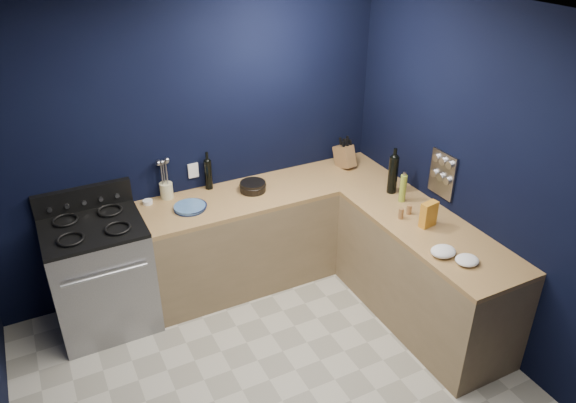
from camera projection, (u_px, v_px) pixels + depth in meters
floor at (282, 402)px, 3.92m from camera, size 3.50×3.50×0.02m
ceiling at (280, 25)px, 2.65m from camera, size 3.50×3.50×0.02m
wall_back at (190, 146)px, 4.66m from camera, size 3.50×0.02×2.60m
wall_right at (498, 189)px, 3.98m from camera, size 0.02×3.50×2.60m
cab_back at (272, 234)px, 5.06m from camera, size 2.30×0.63×0.86m
top_back at (271, 191)px, 4.84m from camera, size 2.30×0.63×0.04m
cab_right at (423, 276)px, 4.49m from camera, size 0.63×1.67×0.86m
top_right at (430, 230)px, 4.28m from camera, size 0.63×1.67×0.04m
gas_range at (102, 277)px, 4.43m from camera, size 0.76×0.66×0.92m
oven_door at (110, 300)px, 4.19m from camera, size 0.59×0.02×0.42m
cooktop at (92, 227)px, 4.20m from camera, size 0.76×0.66×0.03m
backguard at (83, 199)px, 4.39m from camera, size 0.76×0.06×0.20m
spice_panel at (443, 174)px, 4.45m from camera, size 0.02×0.28×0.38m
wall_outlet at (193, 171)px, 4.75m from camera, size 0.09×0.02×0.13m
plate_stack at (190, 207)px, 4.51m from camera, size 0.32×0.32×0.03m
ramekin at (148, 202)px, 4.59m from camera, size 0.09×0.09×0.03m
utensil_crock at (167, 190)px, 4.66m from camera, size 0.14×0.14×0.14m
wine_bottle_back at (208, 175)px, 4.78m from camera, size 0.07×0.07×0.27m
lemon_basket at (253, 187)px, 4.78m from camera, size 0.23×0.23×0.09m
knife_block at (345, 156)px, 5.19m from camera, size 0.15×0.26×0.25m
wine_bottle_right at (393, 175)px, 4.70m from camera, size 0.09×0.09×0.33m
oil_bottle at (403, 188)px, 4.58m from camera, size 0.07×0.07×0.24m
spice_jar_near at (401, 213)px, 4.37m from camera, size 0.05×0.05×0.09m
spice_jar_far at (409, 210)px, 4.43m from camera, size 0.05×0.05×0.08m
crouton_bag at (429, 214)px, 4.24m from camera, size 0.15×0.09×0.21m
towel_front at (443, 251)px, 3.92m from camera, size 0.22×0.20×0.07m
towel_end at (467, 260)px, 3.84m from camera, size 0.20×0.19×0.05m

